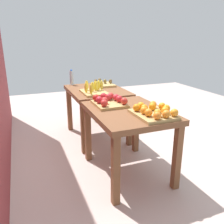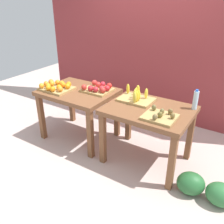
% 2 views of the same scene
% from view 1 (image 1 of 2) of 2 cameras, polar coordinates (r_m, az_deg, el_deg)
% --- Properties ---
extents(ground_plane, '(8.00, 8.00, 0.00)m').
position_cam_1_polar(ground_plane, '(3.35, -0.46, -9.50)').
color(ground_plane, '#C5AEA5').
extents(display_table_left, '(1.04, 0.80, 0.77)m').
position_cam_1_polar(display_table_left, '(2.61, 3.94, -1.87)').
color(display_table_left, brown).
rests_on(display_table_left, ground_plane).
extents(display_table_right, '(1.04, 0.80, 0.77)m').
position_cam_1_polar(display_table_right, '(3.61, -3.70, 3.71)').
color(display_table_right, brown).
rests_on(display_table_right, ground_plane).
extents(orange_bin, '(0.45, 0.38, 0.11)m').
position_cam_1_polar(orange_bin, '(2.40, 10.10, 0.08)').
color(orange_bin, tan).
rests_on(orange_bin, display_table_left).
extents(apple_bin, '(0.42, 0.35, 0.11)m').
position_cam_1_polar(apple_bin, '(2.75, -0.75, 2.68)').
color(apple_bin, tan).
rests_on(apple_bin, display_table_left).
extents(banana_crate, '(0.44, 0.32, 0.17)m').
position_cam_1_polar(banana_crate, '(3.32, -4.41, 5.28)').
color(banana_crate, tan).
rests_on(banana_crate, display_table_right).
extents(kiwi_bin, '(0.36, 0.32, 0.10)m').
position_cam_1_polar(kiwi_bin, '(3.84, -2.25, 6.76)').
color(kiwi_bin, tan).
rests_on(kiwi_bin, display_table_right).
extents(water_bottle, '(0.06, 0.06, 0.25)m').
position_cam_1_polar(water_bottle, '(3.94, -9.71, 8.15)').
color(water_bottle, silver).
rests_on(water_bottle, display_table_right).
extents(watermelon_pile, '(0.66, 0.34, 0.26)m').
position_cam_1_polar(watermelon_pile, '(4.61, -3.57, 0.01)').
color(watermelon_pile, '#2E713A').
rests_on(watermelon_pile, ground_plane).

